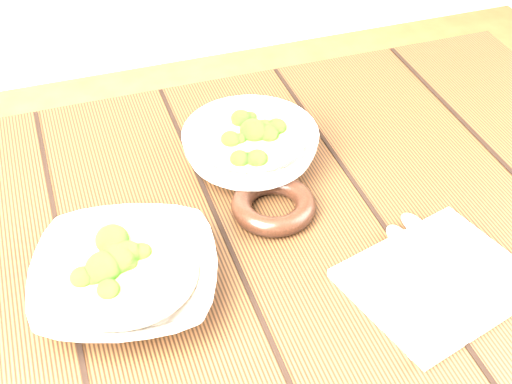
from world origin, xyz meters
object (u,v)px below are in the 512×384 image
object	(u,v)px
soup_bowl_front	(126,279)
napkin	(438,280)
table	(249,313)
soup_bowl_back	(250,148)
trivet	(273,205)

from	to	relation	value
soup_bowl_front	napkin	distance (m)	0.36
table	napkin	xyz separation A→B (m)	(0.19, -0.12, 0.13)
soup_bowl_front	soup_bowl_back	xyz separation A→B (m)	(0.21, 0.18, 0.00)
table	soup_bowl_back	distance (m)	0.23
trivet	napkin	bearing A→B (deg)	-51.80
soup_bowl_front	trivet	distance (m)	0.22
table	trivet	distance (m)	0.15
trivet	napkin	world-z (taller)	trivet
soup_bowl_front	trivet	xyz separation A→B (m)	(0.21, 0.08, -0.01)
soup_bowl_back	napkin	distance (m)	0.32
table	soup_bowl_front	world-z (taller)	soup_bowl_front
soup_bowl_front	napkin	size ratio (longest dim) A/B	1.28
soup_bowl_front	soup_bowl_back	distance (m)	0.28
table	soup_bowl_front	bearing A→B (deg)	-171.34
napkin	soup_bowl_back	bearing A→B (deg)	101.01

